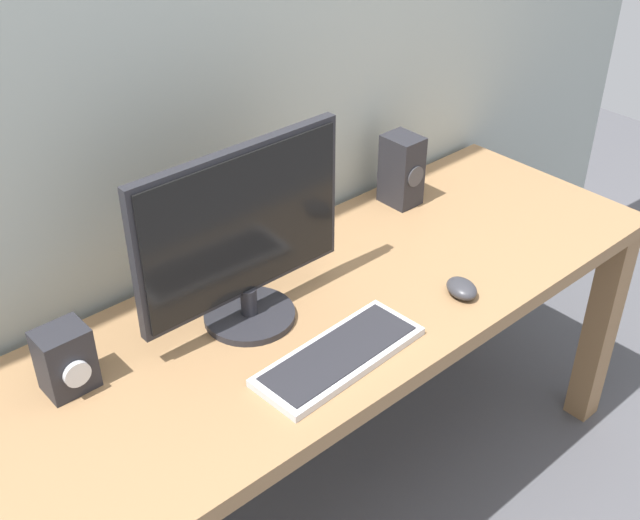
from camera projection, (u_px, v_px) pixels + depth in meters
name	position (u px, v px, depth m)	size (l,w,h in m)	color
ground_plane	(337.00, 498.00, 2.23)	(6.00, 6.00, 0.00)	#4C4C51
desk	(340.00, 331.00, 1.90)	(1.71, 0.61, 0.71)	#936D47
monitor	(243.00, 236.00, 1.65)	(0.50, 0.20, 0.41)	#232328
keyboard_primary	(339.00, 356.00, 1.64)	(0.38, 0.16, 0.02)	silver
mouse	(462.00, 288.00, 1.82)	(0.06, 0.08, 0.04)	#333338
speaker_right	(402.00, 170.00, 2.14)	(0.08, 0.10, 0.19)	#232328
audio_controller	(66.00, 360.00, 1.54)	(0.10, 0.09, 0.14)	#232328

